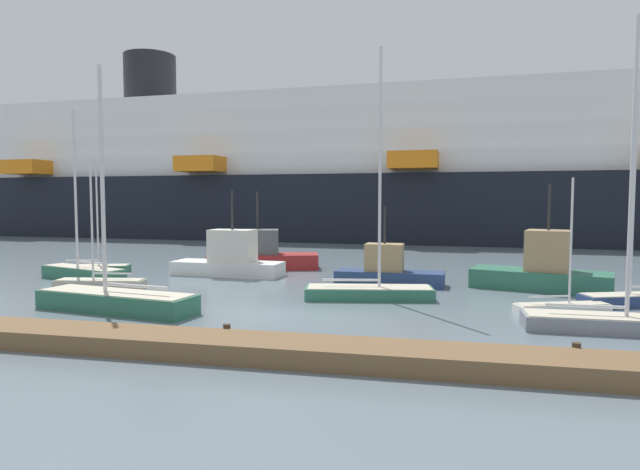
{
  "coord_description": "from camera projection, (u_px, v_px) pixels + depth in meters",
  "views": [
    {
      "loc": [
        6.7,
        -21.22,
        4.83
      ],
      "look_at": [
        0.0,
        9.37,
        2.7
      ],
      "focal_mm": 30.32,
      "sensor_mm": 36.0,
      "label": 1
    }
  ],
  "objects": [
    {
      "name": "sailboat_0",
      "position": [
        100.0,
        282.0,
        28.79
      ],
      "size": [
        4.81,
        1.9,
        6.62
      ],
      "rotation": [
        0.0,
        0.0,
        3.3
      ],
      "color": "#BCB29E",
      "rests_on": "ground_plane"
    },
    {
      "name": "sailboat_5",
      "position": [
        83.0,
        271.0,
        31.84
      ],
      "size": [
        6.16,
        3.18,
        9.97
      ],
      "rotation": [
        0.0,
        0.0,
        2.82
      ],
      "color": "#2D6B51",
      "rests_on": "ground_plane"
    },
    {
      "name": "fishing_boat_2",
      "position": [
        261.0,
        255.0,
        37.05
      ],
      "size": [
        7.85,
        4.39,
        5.31
      ],
      "rotation": [
        0.0,
        0.0,
        3.42
      ],
      "color": "maroon",
      "rests_on": "ground_plane"
    },
    {
      "name": "sailboat_3",
      "position": [
        562.0,
        306.0,
        22.84
      ],
      "size": [
        4.09,
        2.23,
        5.7
      ],
      "rotation": [
        0.0,
        0.0,
        0.35
      ],
      "color": "white",
      "rests_on": "ground_plane"
    },
    {
      "name": "sailboat_6",
      "position": [
        369.0,
        288.0,
        25.93
      ],
      "size": [
        6.31,
        2.83,
        11.89
      ],
      "rotation": [
        0.0,
        0.0,
        0.17
      ],
      "color": "#2D6B51",
      "rests_on": "ground_plane"
    },
    {
      "name": "ground_plane",
      "position": [
        272.0,
        315.0,
        22.43
      ],
      "size": [
        600.0,
        600.0,
        0.0
      ],
      "primitive_type": "plane",
      "color": "slate"
    },
    {
      "name": "sailboat_1",
      "position": [
        612.0,
        318.0,
        19.56
      ],
      "size": [
        6.11,
        1.62,
        11.21
      ],
      "rotation": [
        0.0,
        0.0,
        -0.0
      ],
      "color": "gray",
      "rests_on": "ground_plane"
    },
    {
      "name": "fishing_boat_1",
      "position": [
        230.0,
        259.0,
        33.82
      ],
      "size": [
        7.08,
        2.5,
        5.33
      ],
      "rotation": [
        0.0,
        0.0,
        -0.05
      ],
      "color": "white",
      "rests_on": "ground_plane"
    },
    {
      "name": "cruise_ship",
      "position": [
        323.0,
        175.0,
        67.34
      ],
      "size": [
        136.6,
        26.71,
        24.04
      ],
      "rotation": [
        0.0,
        0.0,
        -0.05
      ],
      "color": "black",
      "rests_on": "ground_plane"
    },
    {
      "name": "fishing_boat_3",
      "position": [
        543.0,
        270.0,
        28.53
      ],
      "size": [
        7.36,
        4.37,
        5.6
      ],
      "rotation": [
        0.0,
        0.0,
        -0.29
      ],
      "color": "#2D6B51",
      "rests_on": "ground_plane"
    },
    {
      "name": "sailboat_4",
      "position": [
        116.0,
        298.0,
        23.08
      ],
      "size": [
        7.55,
        3.02,
        10.42
      ],
      "rotation": [
        0.0,
        0.0,
        2.98
      ],
      "color": "#2D6B51",
      "rests_on": "ground_plane"
    },
    {
      "name": "sailboat_7",
      "position": [
        638.0,
        296.0,
        24.27
      ],
      "size": [
        5.35,
        2.92,
        9.46
      ],
      "rotation": [
        0.0,
        0.0,
        3.48
      ],
      "color": "navy",
      "rests_on": "ground_plane"
    },
    {
      "name": "dock_pier",
      "position": [
        214.0,
        346.0,
        16.62
      ],
      "size": [
        26.52,
        2.17,
        0.73
      ],
      "color": "brown",
      "rests_on": "ground_plane"
    },
    {
      "name": "fishing_boat_0",
      "position": [
        388.0,
        271.0,
        30.07
      ],
      "size": [
        6.06,
        2.01,
        4.41
      ],
      "rotation": [
        0.0,
        0.0,
        3.1
      ],
      "color": "navy",
      "rests_on": "ground_plane"
    },
    {
      "name": "sailboat_2",
      "position": [
        93.0,
        268.0,
        34.58
      ],
      "size": [
        4.66,
        2.55,
        7.24
      ],
      "rotation": [
        0.0,
        0.0,
        0.31
      ],
      "color": "#2D6B51",
      "rests_on": "ground_plane"
    }
  ]
}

